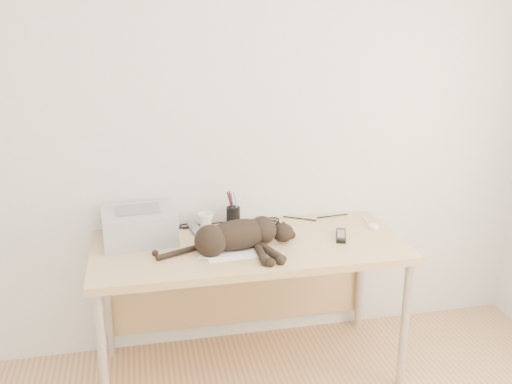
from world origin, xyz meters
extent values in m
plane|color=white|center=(0.00, 1.75, 1.30)|extent=(3.50, 0.00, 3.50)
cube|color=tan|center=(0.00, 1.39, 0.72)|extent=(1.60, 0.70, 0.04)
cylinder|color=#B6B6B8|center=(-0.75, 1.09, 0.35)|extent=(0.04, 0.04, 0.70)
cylinder|color=#B6B6B8|center=(0.75, 1.09, 0.35)|extent=(0.04, 0.04, 0.70)
cylinder|color=#B6B6B8|center=(-0.75, 1.69, 0.35)|extent=(0.04, 0.04, 0.70)
cylinder|color=#B6B6B8|center=(0.75, 1.69, 0.35)|extent=(0.04, 0.04, 0.70)
cube|color=tan|center=(0.00, 1.72, 0.40)|extent=(1.48, 0.02, 0.60)
cube|color=#B0B0B5|center=(-0.55, 1.56, 0.82)|extent=(0.39, 0.34, 0.17)
cube|color=black|center=(-0.55, 1.56, 0.83)|extent=(0.31, 0.04, 0.10)
cube|color=slate|center=(-0.55, 1.56, 0.91)|extent=(0.23, 0.17, 0.01)
cube|color=white|center=(-0.09, 1.30, 0.74)|extent=(0.31, 0.23, 0.00)
cube|color=white|center=(-0.12, 1.32, 0.74)|extent=(0.32, 0.24, 0.00)
ellipsoid|color=black|center=(-0.07, 1.33, 0.82)|extent=(0.39, 0.22, 0.15)
sphere|color=black|center=(-0.21, 1.30, 0.81)|extent=(0.16, 0.16, 0.16)
ellipsoid|color=black|center=(0.17, 1.37, 0.80)|extent=(0.13, 0.12, 0.10)
cone|color=black|center=(0.16, 1.41, 0.83)|extent=(0.05, 0.06, 0.05)
cone|color=black|center=(0.19, 1.41, 0.83)|extent=(0.05, 0.06, 0.05)
cylinder|color=black|center=(0.02, 1.21, 0.76)|extent=(0.08, 0.22, 0.04)
cylinder|color=black|center=(0.07, 1.22, 0.76)|extent=(0.08, 0.22, 0.04)
cylinder|color=black|center=(-0.37, 1.32, 0.75)|extent=(0.24, 0.07, 0.03)
imported|color=white|center=(-0.19, 1.67, 0.78)|extent=(0.12, 0.12, 0.08)
cylinder|color=black|center=(-0.03, 1.68, 0.79)|extent=(0.08, 0.08, 0.11)
cylinder|color=#990C0C|center=(-0.05, 1.68, 0.86)|extent=(0.01, 0.01, 0.14)
cylinder|color=navy|center=(-0.02, 1.69, 0.86)|extent=(0.01, 0.01, 0.14)
cylinder|color=black|center=(-0.03, 1.67, 0.86)|extent=(0.01, 0.01, 0.14)
cube|color=slate|center=(-0.25, 1.64, 0.75)|extent=(0.07, 0.19, 0.02)
cube|color=black|center=(0.49, 1.37, 0.75)|extent=(0.11, 0.18, 0.02)
ellipsoid|color=white|center=(0.72, 1.48, 0.76)|extent=(0.08, 0.11, 0.03)
camera|label=1|loc=(-0.54, -1.27, 1.87)|focal=40.00mm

